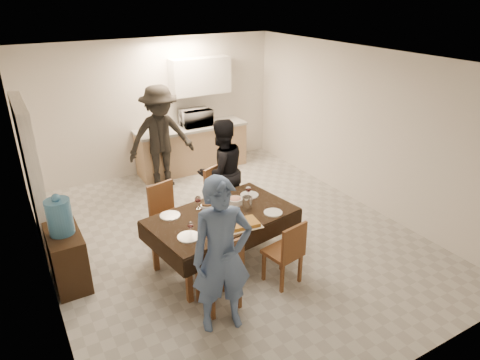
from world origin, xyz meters
The scene contains 33 objects.
floor centered at (0.00, 0.00, 0.00)m, with size 5.00×6.00×0.02m, color #B0B0AB.
ceiling centered at (0.00, 0.00, 2.60)m, with size 5.00×6.00×0.02m, color white.
wall_back centered at (0.00, 3.00, 1.30)m, with size 5.00×0.02×2.60m, color silver.
wall_front centered at (0.00, -3.00, 1.30)m, with size 5.00×0.02×2.60m, color silver.
wall_left centered at (-2.50, 0.00, 1.30)m, with size 0.02×6.00×2.60m, color silver.
wall_right centered at (2.50, 0.00, 1.30)m, with size 0.02×6.00×2.60m, color silver.
stub_partition centered at (-2.42, 1.20, 1.05)m, with size 0.15×1.40×2.10m, color white.
kitchen_base_cabinet centered at (0.60, 2.68, 0.43)m, with size 2.20×0.60×0.86m, color tan.
kitchen_worktop centered at (0.60, 2.68, 0.89)m, with size 2.24×0.64×0.05m, color #A3A49F.
upper_cabinet centered at (0.90, 2.82, 1.85)m, with size 1.20×0.34×0.70m, color white.
dining_table centered at (-0.40, -0.52, 0.69)m, with size 2.01×1.36×0.73m.
chair_near_left centered at (-0.85, -1.36, 0.59)m, with size 0.46×0.46×0.52m.
chair_near_right centered at (0.05, -1.36, 0.54)m, with size 0.46×0.47×0.47m.
chair_far_left centered at (-0.85, 0.14, 0.56)m, with size 0.50×0.51×0.50m.
chair_far_right centered at (0.05, 0.13, 0.61)m, with size 0.60×0.61×0.54m.
console centered at (-2.28, 0.04, 0.36)m, with size 0.39×0.78×0.72m, color #331F11.
water_jug centered at (-2.28, 0.04, 0.94)m, with size 0.29×0.29×0.44m, color #498BBC.
wine_bottle centered at (-0.45, -0.47, 0.88)m, with size 0.08×0.08×0.31m, color black, non-canonical shape.
water_pitcher centered at (-0.05, -0.57, 0.82)m, with size 0.12×0.12×0.19m, color white.
savoury_tart centered at (-0.30, -0.90, 0.75)m, with size 0.43×0.32×0.05m, color gold.
salad_bowl centered at (-0.10, -0.34, 0.77)m, with size 0.20×0.20×0.08m, color white.
mushroom_dish centered at (-0.45, -0.24, 0.75)m, with size 0.22×0.22×0.04m, color white.
wine_glass_a centered at (-0.95, -0.77, 0.81)m, with size 0.08×0.08×0.17m, color white, non-canonical shape.
wine_glass_b centered at (0.15, -0.27, 0.82)m, with size 0.08×0.08×0.18m, color white, non-canonical shape.
wine_glass_c centered at (-0.60, -0.22, 0.82)m, with size 0.08×0.08×0.19m, color white, non-canonical shape.
plate_near_left centered at (-1.00, -0.82, 0.73)m, with size 0.27×0.27×0.02m, color white.
plate_near_right centered at (0.20, -0.82, 0.73)m, with size 0.25×0.25×0.01m, color white.
plate_far_left centered at (-1.00, -0.22, 0.73)m, with size 0.26×0.26×0.02m, color white.
plate_far_right centered at (0.20, -0.22, 0.73)m, with size 0.26×0.26×0.01m, color white.
microwave centered at (0.71, 2.68, 1.07)m, with size 0.59×0.40×0.33m, color white.
person_near centered at (-0.95, -1.57, 0.89)m, with size 0.65×0.42×1.77m, color #546FA0.
person_far centered at (0.15, 0.53, 0.83)m, with size 0.81×0.63×1.66m, color black.
person_kitchen centered at (-0.20, 2.23, 0.95)m, with size 1.22×0.70×1.90m, color black.
Camera 1 is at (-2.64, -4.87, 3.42)m, focal length 32.00 mm.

